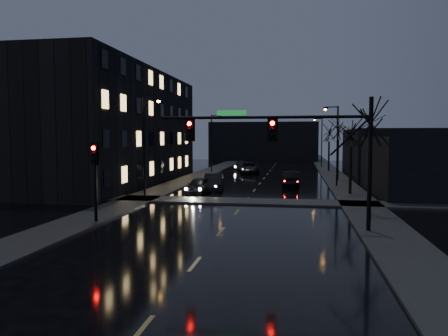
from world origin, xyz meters
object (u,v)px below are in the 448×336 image
at_px(oncoming_car_a, 199,186).
at_px(oncoming_car_b, 214,182).
at_px(lead_car, 291,179).
at_px(oncoming_car_c, 249,168).
at_px(oncoming_car_d, 241,166).

distance_m(oncoming_car_a, oncoming_car_b, 2.38).
height_order(oncoming_car_b, lead_car, oncoming_car_b).
xyz_separation_m(oncoming_car_a, oncoming_car_c, (2.09, 21.87, 0.05)).
bearing_deg(oncoming_car_b, lead_car, 26.80).
xyz_separation_m(oncoming_car_b, oncoming_car_c, (1.18, 19.67, -0.03)).
bearing_deg(oncoming_car_a, oncoming_car_b, 69.34).
bearing_deg(oncoming_car_b, oncoming_car_c, 80.19).
bearing_deg(oncoming_car_b, oncoming_car_a, -118.93).
xyz_separation_m(oncoming_car_d, lead_car, (7.73, -20.70, 0.08)).
bearing_deg(oncoming_car_d, oncoming_car_c, -73.95).
relative_size(oncoming_car_d, lead_car, 1.02).
bearing_deg(oncoming_car_a, oncoming_car_d, 91.42).
bearing_deg(lead_car, oncoming_car_c, -68.28).
xyz_separation_m(oncoming_car_c, lead_car, (5.86, -15.07, 0.02)).
distance_m(oncoming_car_b, oncoming_car_d, 25.32).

